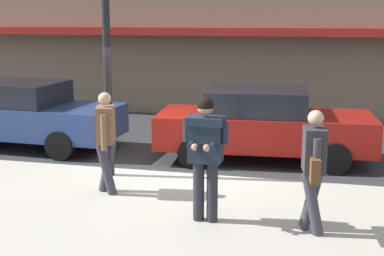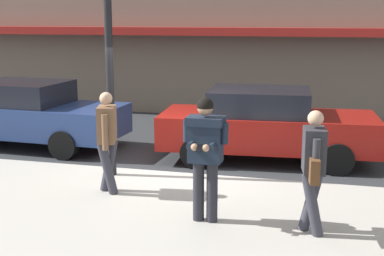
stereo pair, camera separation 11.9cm
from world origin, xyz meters
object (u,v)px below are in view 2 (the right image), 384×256
Objects in this scene: pedestrian_with_bag at (313,165)px; parked_sedan_mid at (266,124)px; pedestrian_dark_coat at (107,136)px; street_lamp_post at (108,10)px; parked_sedan_near at (27,113)px; man_texting_on_phone at (205,146)px.

parked_sedan_mid is at bearing 105.18° from pedestrian_with_bag.
street_lamp_post is at bearing 109.13° from pedestrian_dark_coat.
parked_sedan_near is 0.99× the size of parked_sedan_mid.
street_lamp_post is at bearing 140.33° from man_texting_on_phone.
parked_sedan_mid is 2.56× the size of man_texting_on_phone.
pedestrian_with_bag is (6.74, -4.03, 0.32)m from parked_sedan_near.
parked_sedan_near is 2.69× the size of pedestrian_with_bag.
man_texting_on_phone is 1.06× the size of pedestrian_with_bag.
street_lamp_post reaches higher than man_texting_on_phone.
pedestrian_with_bag is at bearing -2.91° from man_texting_on_phone.
pedestrian_dark_coat is at bearing -70.87° from street_lamp_post.
pedestrian_dark_coat is 2.27m from street_lamp_post.
parked_sedan_mid is 2.72× the size of pedestrian_dark_coat.
man_texting_on_phone is 0.37× the size of street_lamp_post.
parked_sedan_near is 7.86m from pedestrian_with_bag.
pedestrian_dark_coat is 0.35× the size of street_lamp_post.
parked_sedan_near is 2.69× the size of pedestrian_dark_coat.
parked_sedan_near and parked_sedan_mid have the same top height.
parked_sedan_mid is 2.72× the size of pedestrian_with_bag.
street_lamp_post is at bearing -138.97° from parked_sedan_mid.
man_texting_on_phone is at bearing 177.09° from pedestrian_with_bag.
parked_sedan_near is 5.62m from parked_sedan_mid.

